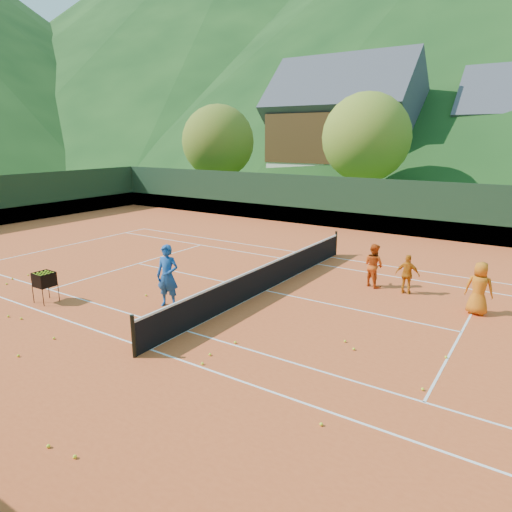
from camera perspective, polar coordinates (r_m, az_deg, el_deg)
The scene contains 32 objects.
ground at distance 16.03m, azimuth 1.18°, elevation -4.40°, with size 400.00×400.00×0.00m, color #2C551A.
clay_court at distance 16.02m, azimuth 1.18°, elevation -4.37°, with size 40.00×24.00×0.02m, color #C84B20.
mountain_far_left at distance 195.28m, azimuth 2.56°, elevation 27.88°, with size 260.00×260.00×100.00m, color #153613.
coach at distance 14.56m, azimuth -11.00°, elevation -2.46°, with size 0.73×0.48×1.99m, color #164892.
student_a at distance 16.81m, azimuth 14.48°, elevation -1.12°, with size 0.76×0.59×1.56m, color #CD4B12.
student_b at distance 16.35m, azimuth 18.41°, elevation -2.20°, with size 0.80×0.33×1.37m, color orange.
student_c at distance 15.25m, azimuth 26.11°, elevation -3.65°, with size 0.80×0.52×1.63m, color #CA6612.
tennis_ball_0 at distance 12.35m, azimuth 11.07°, elevation -10.41°, with size 0.07×0.07×0.07m, color #D9EF27.
tennis_ball_1 at distance 15.22m, azimuth -27.30°, elevation -6.95°, with size 0.07×0.07×0.07m, color #D9EF27.
tennis_ball_2 at distance 12.80m, azimuth -27.58°, elevation -10.99°, with size 0.07×0.07×0.07m, color #D9EF27.
tennis_ball_6 at distance 19.52m, azimuth -28.17°, elevation -2.52°, with size 0.07×0.07×0.07m, color #D9EF27.
tennis_ball_7 at distance 12.09m, azimuth -2.62°, elevation -10.72°, with size 0.07×0.07×0.07m, color #D9EF27.
tennis_ball_8 at distance 10.67m, azimuth 20.11°, elevation -15.36°, with size 0.07×0.07×0.07m, color #D9EF27.
tennis_ball_9 at distance 9.26m, azimuth -24.52°, elevation -20.81°, with size 0.07×0.07×0.07m, color #D9EF27.
tennis_ball_10 at distance 15.58m, azimuth -28.55°, elevation -6.62°, with size 0.07×0.07×0.07m, color #D9EF27.
tennis_ball_11 at distance 13.43m, azimuth -23.94°, elevation -9.36°, with size 0.07×0.07×0.07m, color #D9EF27.
tennis_ball_12 at distance 11.98m, azimuth 12.12°, elevation -11.29°, with size 0.07×0.07×0.07m, color #D9EF27.
tennis_ball_13 at distance 9.12m, azimuth 8.15°, elevation -20.10°, with size 0.07×0.07×0.07m, color #D9EF27.
tennis_ball_14 at distance 15.89m, azimuth -13.58°, elevation -4.80°, with size 0.07×0.07×0.07m, color #D9EF27.
tennis_ball_15 at distance 11.12m, azimuth -6.73°, elevation -13.21°, with size 0.07×0.07×0.07m, color #D9EF27.
tennis_ball_16 at distance 8.86m, azimuth -21.72°, elevation -22.29°, with size 0.07×0.07×0.07m, color #D9EF27.
tennis_ball_17 at distance 18.95m, azimuth -28.72°, elevation -3.07°, with size 0.07×0.07×0.07m, color #D9EF27.
tennis_ball_18 at distance 11.51m, azimuth -5.77°, elevation -12.15°, with size 0.07×0.07×0.07m, color #D9EF27.
tennis_ball_19 at distance 12.24m, azimuth 22.66°, elevation -11.59°, with size 0.07×0.07×0.07m, color #D9EF27.
tennis_ball_20 at distance 19.76m, azimuth -26.60°, elevation -2.13°, with size 0.07×0.07×0.07m, color #D9EF27.
court_lines at distance 16.02m, azimuth 1.18°, elevation -4.33°, with size 23.83×11.03×0.00m.
tennis_net at distance 15.86m, azimuth 1.19°, elevation -2.63°, with size 0.10×12.07×1.10m.
perimeter_fence at distance 15.66m, azimuth 1.21°, elevation -0.01°, with size 40.40×24.24×3.00m.
ball_hopper at distance 16.21m, azimuth -24.94°, elevation -2.74°, with size 0.57×0.57×1.00m.
chalet_left at distance 46.48m, azimuth 10.89°, elevation 14.90°, with size 13.80×9.93×12.92m.
tree_a at distance 39.11m, azimuth -4.73°, elevation 14.07°, with size 6.00×6.00×7.88m.
tree_b at distance 34.97m, azimuth 13.64°, elevation 14.19°, with size 6.40×6.40×8.40m.
Camera 1 is at (8.06, -12.83, 5.23)m, focal length 32.00 mm.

